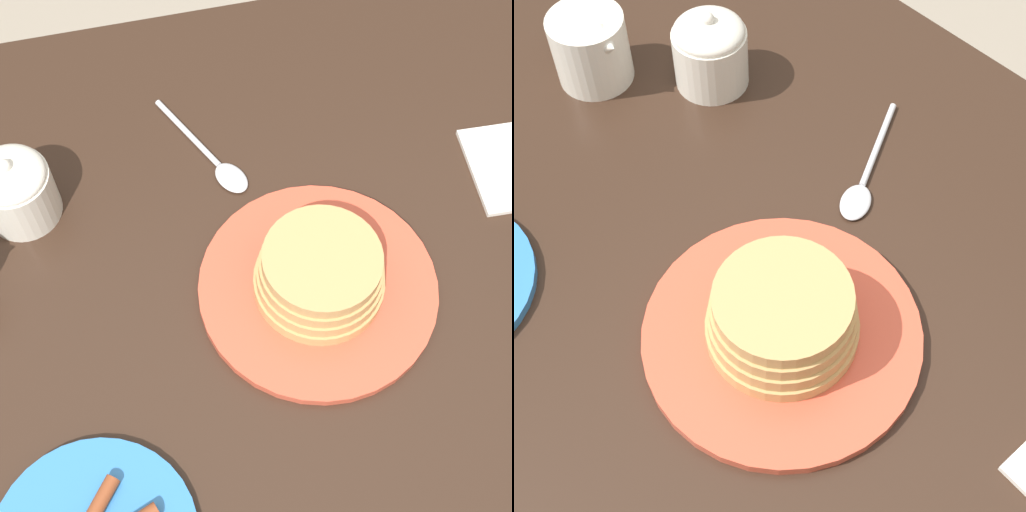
# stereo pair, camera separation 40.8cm
# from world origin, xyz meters

# --- Properties ---
(ground_plane) EXTENTS (8.00, 8.00, 0.00)m
(ground_plane) POSITION_xyz_m (0.00, 0.00, 0.00)
(ground_plane) COLOR gray
(dining_table) EXTENTS (1.42, 0.82, 0.74)m
(dining_table) POSITION_xyz_m (0.00, 0.00, 0.62)
(dining_table) COLOR #332116
(dining_table) RESTS_ON ground_plane
(pancake_plate) EXTENTS (0.25, 0.25, 0.08)m
(pancake_plate) POSITION_xyz_m (-0.01, 0.02, 0.77)
(pancake_plate) COLOR #DB5138
(pancake_plate) RESTS_ON dining_table
(sugar_bowl) EXTENTS (0.08, 0.08, 0.09)m
(sugar_bowl) POSITION_xyz_m (0.28, -0.15, 0.79)
(sugar_bowl) COLOR silver
(sugar_bowl) RESTS_ON dining_table
(spoon) EXTENTS (0.09, 0.16, 0.01)m
(spoon) POSITION_xyz_m (0.06, -0.17, 0.75)
(spoon) COLOR silver
(spoon) RESTS_ON dining_table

